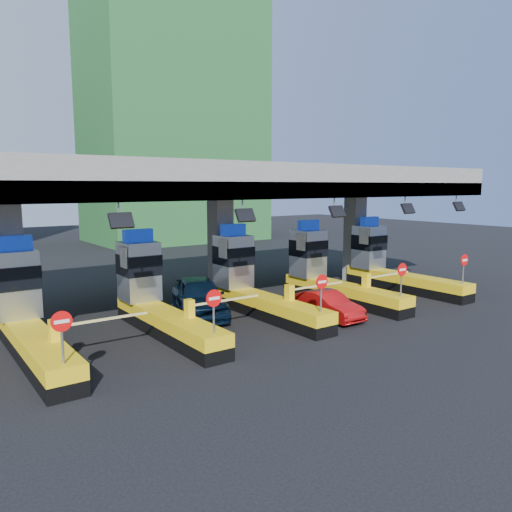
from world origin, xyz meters
TOP-DOWN VIEW (x-y plane):
  - ground at (0.00, 0.00)m, footprint 120.00×120.00m
  - toll_canopy at (0.00, 2.87)m, footprint 28.00×12.09m
  - toll_lane_far_left at (-10.00, 0.28)m, footprint 4.43×8.00m
  - toll_lane_left at (-5.00, 0.28)m, footprint 4.43×8.00m
  - toll_lane_center at (0.00, 0.28)m, footprint 4.43×8.00m
  - toll_lane_right at (5.00, 0.28)m, footprint 4.43×8.00m
  - toll_lane_far_right at (10.00, 0.28)m, footprint 4.43×8.00m
  - bg_building_scaffold at (12.00, 32.00)m, footprint 18.00×12.00m
  - van at (-2.38, 1.12)m, footprint 3.76×5.71m
  - red_car at (2.16, -2.76)m, footprint 1.45×3.83m

SIDE VIEW (x-z plane):
  - ground at x=0.00m, z-range 0.00..0.00m
  - red_car at x=2.16m, z-range 0.00..1.25m
  - van at x=-2.38m, z-range 0.00..1.81m
  - toll_lane_far_left at x=-10.00m, z-range -0.68..3.47m
  - toll_lane_left at x=-5.00m, z-range -0.68..3.47m
  - toll_lane_center at x=0.00m, z-range -0.68..3.47m
  - toll_lane_right at x=5.00m, z-range -0.68..3.47m
  - toll_lane_far_right at x=10.00m, z-range -0.68..3.47m
  - toll_canopy at x=0.00m, z-range 2.63..9.63m
  - bg_building_scaffold at x=12.00m, z-range 0.00..28.00m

